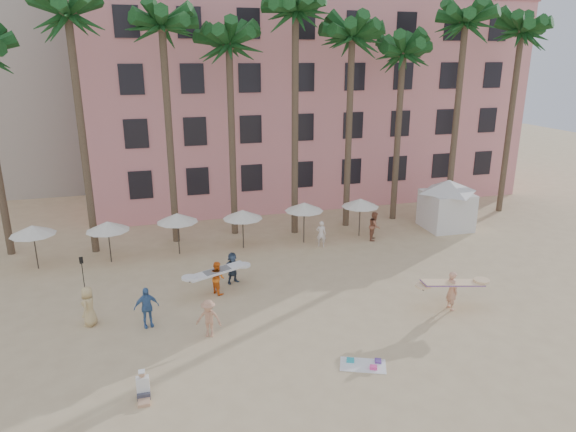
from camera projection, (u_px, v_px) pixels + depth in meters
The scene contains 11 objects.
ground at pixel (326, 348), 21.46m from camera, with size 120.00×120.00×0.00m, color #D1B789.
pink_hotel at pixel (301, 100), 44.75m from camera, with size 35.00×14.00×16.00m, color #D98489.
palm_row at pixel (254, 34), 31.47m from camera, with size 44.40×5.40×16.30m.
umbrella_row at pixel (211, 216), 31.43m from camera, with size 22.50×2.70×2.73m.
cabana at pixel (447, 200), 35.86m from camera, with size 4.66×4.66×3.50m.
beach_towel at pixel (364, 364), 20.30m from camera, with size 2.05×1.63×0.14m.
carrier_yellow at pixel (452, 288), 24.51m from camera, with size 3.08×1.01×1.95m.
carrier_white at pixel (217, 276), 26.20m from camera, with size 3.11×1.54×1.73m.
beachgoers at pixel (241, 273), 26.67m from camera, with size 18.24×10.40×1.90m.
paddle at pixel (83, 272), 25.52m from camera, with size 0.18×0.04×2.23m.
seated_man at pixel (143, 389), 18.27m from camera, with size 0.46×0.81×1.05m.
Camera 1 is at (-6.71, -17.65, 11.72)m, focal length 32.00 mm.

